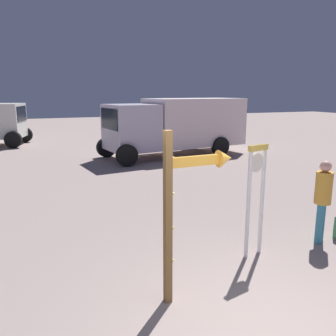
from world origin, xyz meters
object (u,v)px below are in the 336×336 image
standing_clock (256,190)px  person_near_clock (323,197)px  arrow_sign (190,192)px  box_truck_near (178,124)px

standing_clock → person_near_clock: 1.62m
arrow_sign → box_truck_near: (4.63, 10.93, -0.09)m
person_near_clock → box_truck_near: 10.30m
person_near_clock → arrow_sign: bearing=-167.3°
box_truck_near → person_near_clock: bearing=-97.6°
arrow_sign → person_near_clock: bearing=12.7°
standing_clock → arrow_sign: arrow_sign is taller
person_near_clock → standing_clock: bearing=178.9°
person_near_clock → box_truck_near: size_ratio=0.23×
arrow_sign → box_truck_near: bearing=67.0°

